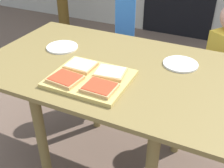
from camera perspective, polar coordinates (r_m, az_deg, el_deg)
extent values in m
plane|color=brown|center=(1.89, 0.91, -16.66)|extent=(16.00, 16.00, 0.00)
cube|color=olive|center=(1.42, 1.16, 3.14)|extent=(1.42, 0.82, 0.02)
cylinder|color=olive|center=(1.57, -14.27, -11.58)|extent=(0.06, 0.06, 0.72)
cylinder|color=olive|center=(1.97, -3.42, -0.50)|extent=(0.06, 0.06, 0.72)
cylinder|color=olive|center=(1.80, 14.11, -5.05)|extent=(0.06, 0.06, 0.72)
cube|color=tan|center=(1.30, -4.55, 1.11)|extent=(0.37, 0.31, 0.02)
cube|color=tan|center=(1.38, -6.49, 3.82)|extent=(0.14, 0.12, 0.02)
cube|color=beige|center=(1.37, -6.51, 4.16)|extent=(0.13, 0.11, 0.00)
cube|color=tan|center=(1.31, -0.37, 2.37)|extent=(0.16, 0.14, 0.02)
cube|color=beige|center=(1.30, -0.37, 2.73)|extent=(0.14, 0.12, 0.00)
cube|color=tan|center=(1.20, -2.58, -0.75)|extent=(0.14, 0.12, 0.02)
cube|color=red|center=(1.19, -2.59, -0.38)|extent=(0.13, 0.11, 0.00)
cube|color=tan|center=(1.28, -9.65, 1.07)|extent=(0.15, 0.13, 0.02)
cube|color=red|center=(1.27, -9.69, 1.43)|extent=(0.14, 0.12, 0.00)
cylinder|color=silver|center=(1.48, 14.01, 4.05)|extent=(0.18, 0.18, 0.01)
cylinder|color=white|center=(1.64, -10.29, 7.54)|extent=(0.18, 0.18, 0.01)
cylinder|color=#3D395D|center=(2.38, 2.65, 3.12)|extent=(0.09, 0.09, 0.53)
cylinder|color=#3D395D|center=(2.26, 2.44, 1.38)|extent=(0.09, 0.09, 0.53)
cube|color=blue|center=(2.13, 2.85, 13.01)|extent=(0.21, 0.27, 0.39)
cylinder|color=#4B3052|center=(2.22, 21.62, -2.97)|extent=(0.09, 0.09, 0.45)
cylinder|color=#4B3052|center=(2.13, 19.12, -4.10)|extent=(0.09, 0.09, 0.45)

